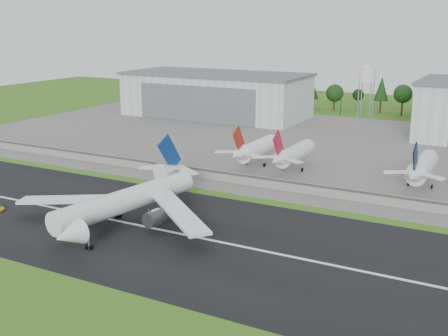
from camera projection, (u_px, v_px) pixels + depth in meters
The scene contains 13 objects.
ground at pixel (170, 252), 124.53m from camera, with size 600.00×600.00×0.00m, color #2F6919.
runway at pixel (194, 237), 133.03m from camera, with size 320.00×60.00×0.10m, color black.
runway_centerline at pixel (194, 237), 133.02m from camera, with size 220.00×1.00×0.02m, color white.
apron at pixel (335, 147), 226.74m from camera, with size 320.00×150.00×0.10m, color slate.
blast_fence at pixel (270, 183), 170.91m from camera, with size 240.00×0.61×3.50m.
hangar_west at pixel (216, 94), 298.69m from camera, with size 97.00×44.00×23.20m.
water_tower at pixel (367, 73), 278.17m from camera, with size 8.40×8.40×29.40m.
utility_poles at pixel (381, 118), 294.90m from camera, with size 230.00×3.00×12.00m, color black, non-canonical shape.
treeline at pixel (387, 114), 307.68m from camera, with size 320.00×16.00×22.00m, color black, non-canonical shape.
main_airliner at pixel (126, 206), 140.28m from camera, with size 56.56×59.15×18.17m.
parked_jet_red_a at pixel (254, 149), 195.38m from camera, with size 7.36×31.29×16.77m.
parked_jet_red_b at pixel (291, 154), 188.98m from camera, with size 7.36×31.29×16.58m.
parked_jet_navy at pixel (421, 168), 169.77m from camera, with size 7.36×31.29×16.87m.
Camera 1 is at (65.31, -96.25, 49.68)m, focal length 45.00 mm.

